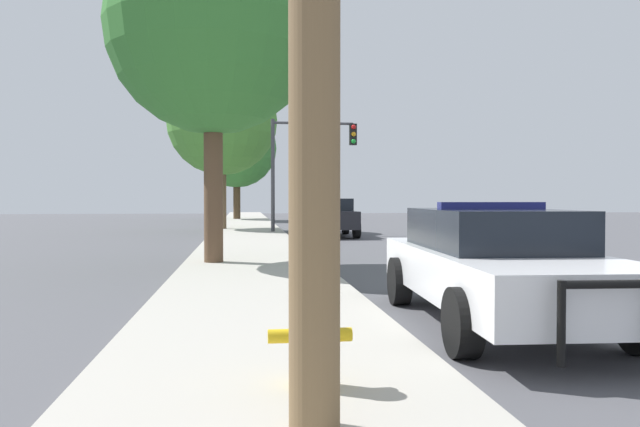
% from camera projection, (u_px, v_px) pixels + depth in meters
% --- Properties ---
extents(sidewalk_left, '(3.00, 110.00, 0.13)m').
position_uv_depth(sidewalk_left, '(261.00, 320.00, 7.48)').
color(sidewalk_left, '#ADA89E').
rests_on(sidewalk_left, ground_plane).
extents(police_car, '(2.20, 5.02, 1.48)m').
position_uv_depth(police_car, '(496.00, 263.00, 7.53)').
color(police_car, white).
rests_on(police_car, ground_plane).
extents(fire_hydrant, '(0.62, 0.27, 0.80)m').
position_uv_depth(fire_hydrant, '(310.00, 329.00, 4.60)').
color(fire_hydrant, gold).
rests_on(fire_hydrant, sidewalk_left).
extents(traffic_light, '(3.63, 0.35, 4.70)m').
position_uv_depth(traffic_light, '(308.00, 152.00, 26.20)').
color(traffic_light, '#424247').
rests_on(traffic_light, sidewalk_left).
extents(car_background_midblock, '(2.08, 4.45, 1.51)m').
position_uv_depth(car_background_midblock, '(329.00, 216.00, 24.81)').
color(car_background_midblock, black).
rests_on(car_background_midblock, ground_plane).
extents(car_background_distant, '(1.89, 4.08, 1.35)m').
position_uv_depth(car_background_distant, '(330.00, 209.00, 46.21)').
color(car_background_distant, slate).
rests_on(car_background_distant, ground_plane).
extents(tree_sidewalk_near, '(4.59, 4.59, 7.38)m').
position_uv_depth(tree_sidewalk_near, '(213.00, 29.00, 13.48)').
color(tree_sidewalk_near, brown).
rests_on(tree_sidewalk_near, sidewalk_left).
extents(tree_sidewalk_mid, '(5.04, 5.04, 7.48)m').
position_uv_depth(tree_sidewalk_mid, '(222.00, 120.00, 28.39)').
color(tree_sidewalk_mid, brown).
rests_on(tree_sidewalk_mid, sidewalk_left).
extents(tree_sidewalk_far, '(5.35, 5.35, 7.46)m').
position_uv_depth(tree_sidewalk_far, '(237.00, 148.00, 41.92)').
color(tree_sidewalk_far, '#4C3823').
rests_on(tree_sidewalk_far, sidewalk_left).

